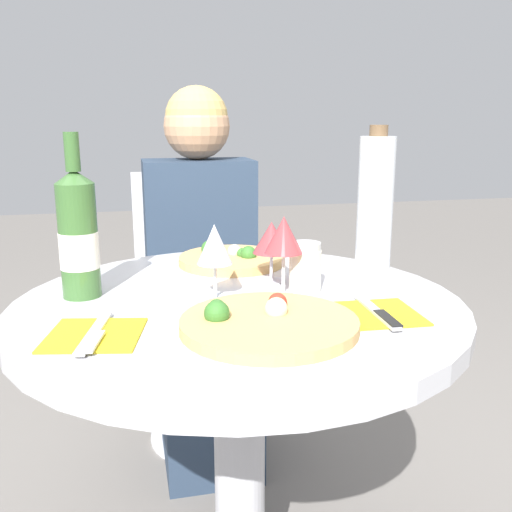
{
  "coord_description": "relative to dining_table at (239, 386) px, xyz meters",
  "views": [
    {
      "loc": [
        -0.2,
        -1.05,
        1.1
      ],
      "look_at": [
        0.02,
        -0.05,
        0.85
      ],
      "focal_mm": 40.0,
      "sensor_mm": 36.0,
      "label": 1
    }
  ],
  "objects": [
    {
      "name": "pizza_large",
      "position": [
        0.01,
        -0.17,
        0.2
      ],
      "size": [
        0.3,
        0.3,
        0.05
      ],
      "color": "tan",
      "rests_on": "dining_table"
    },
    {
      "name": "tall_carafe",
      "position": [
        0.34,
        0.12,
        0.34
      ],
      "size": [
        0.08,
        0.08,
        0.33
      ],
      "color": "silver",
      "rests_on": "dining_table"
    },
    {
      "name": "sugar_shaker",
      "position": [
        0.14,
        0.03,
        0.24
      ],
      "size": [
        0.07,
        0.07,
        0.1
      ],
      "color": "silver",
      "rests_on": "dining_table"
    },
    {
      "name": "chair_behind_diner",
      "position": [
        0.02,
        0.83,
        -0.12
      ],
      "size": [
        0.41,
        0.41,
        0.92
      ],
      "rotation": [
        0.0,
        0.0,
        3.14
      ],
      "color": "silver",
      "rests_on": "ground_plane"
    },
    {
      "name": "place_setting_right",
      "position": [
        0.23,
        -0.15,
        0.19
      ],
      "size": [
        0.16,
        0.19,
        0.01
      ],
      "color": "yellow",
      "rests_on": "dining_table"
    },
    {
      "name": "place_setting_left",
      "position": [
        -0.27,
        -0.14,
        0.19
      ],
      "size": [
        0.18,
        0.19,
        0.01
      ],
      "color": "yellow",
      "rests_on": "dining_table"
    },
    {
      "name": "wine_glass_front_right",
      "position": [
        0.1,
        0.01,
        0.3
      ],
      "size": [
        0.08,
        0.08,
        0.16
      ],
      "color": "silver",
      "rests_on": "dining_table"
    },
    {
      "name": "wine_bottle",
      "position": [
        -0.3,
        0.09,
        0.31
      ],
      "size": [
        0.08,
        0.08,
        0.32
      ],
      "color": "#38602D",
      "rests_on": "dining_table"
    },
    {
      "name": "wine_glass_front_left",
      "position": [
        -0.04,
        0.01,
        0.29
      ],
      "size": [
        0.07,
        0.07,
        0.15
      ],
      "color": "silver",
      "rests_on": "dining_table"
    },
    {
      "name": "wine_glass_back_right",
      "position": [
        0.1,
        0.11,
        0.28
      ],
      "size": [
        0.08,
        0.08,
        0.13
      ],
      "color": "silver",
      "rests_on": "dining_table"
    },
    {
      "name": "seated_diner",
      "position": [
        0.02,
        0.69,
        -0.01
      ],
      "size": [
        0.35,
        0.43,
        1.2
      ],
      "rotation": [
        0.0,
        0.0,
        3.14
      ],
      "color": "#28384C",
      "rests_on": "ground_plane"
    },
    {
      "name": "dining_table",
      "position": [
        0.0,
        0.0,
        0.0
      ],
      "size": [
        0.88,
        0.88,
        0.75
      ],
      "color": "#B2B2B7",
      "rests_on": "ground_plane"
    },
    {
      "name": "pizza_small_far",
      "position": [
        0.04,
        0.29,
        0.2
      ],
      "size": [
        0.26,
        0.26,
        0.05
      ],
      "color": "tan",
      "rests_on": "dining_table"
    }
  ]
}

